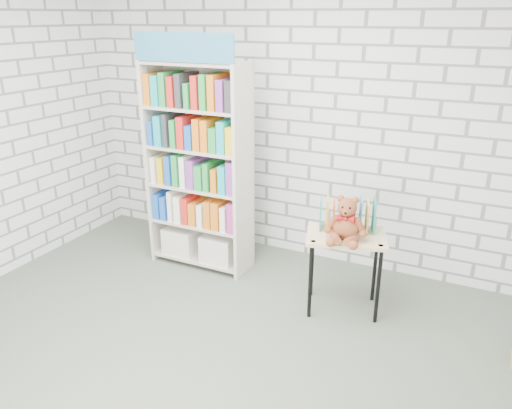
% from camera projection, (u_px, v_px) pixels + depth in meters
% --- Properties ---
extents(ground, '(4.50, 4.50, 0.00)m').
position_uv_depth(ground, '(182.00, 355.00, 3.71)').
color(ground, '#50594B').
rests_on(ground, ground).
extents(room_shell, '(4.52, 4.02, 2.81)m').
position_uv_depth(room_shell, '(167.00, 116.00, 3.08)').
color(room_shell, silver).
rests_on(room_shell, ground).
extents(bookshelf, '(1.00, 0.39, 2.23)m').
position_uv_depth(bookshelf, '(199.00, 166.00, 4.75)').
color(bookshelf, beige).
rests_on(bookshelf, ground).
extents(display_table, '(0.74, 0.62, 0.69)m').
position_uv_depth(display_table, '(346.00, 246.00, 4.10)').
color(display_table, '#D5BB7F').
rests_on(display_table, ground).
extents(table_books, '(0.49, 0.32, 0.27)m').
position_uv_depth(table_books, '(347.00, 215.00, 4.11)').
color(table_books, teal).
rests_on(table_books, display_table).
extents(teddy_bear, '(0.34, 0.32, 0.36)m').
position_uv_depth(teddy_bear, '(346.00, 223.00, 3.92)').
color(teddy_bear, brown).
rests_on(teddy_bear, display_table).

